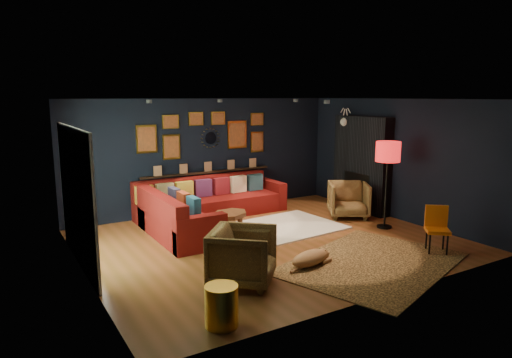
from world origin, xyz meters
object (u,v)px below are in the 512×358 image
sectional (199,208)px  gold_stool (221,306)px  coffee_table (230,217)px  armchair_left (243,253)px  pouf (219,237)px  floor_lamp (388,155)px  orange_chair (437,225)px  dog (310,255)px  armchair_right (348,198)px

sectional → gold_stool: size_ratio=6.88×
coffee_table → armchair_left: size_ratio=1.09×
armchair_left → pouf: bearing=27.1°
coffee_table → floor_lamp: size_ratio=0.55×
orange_chair → dog: (-2.30, 0.55, -0.29)m
coffee_table → gold_stool: gold_stool is taller
coffee_table → armchair_left: bearing=-113.0°
floor_lamp → sectional: bearing=144.2°
dog → floor_lamp: bearing=6.8°
floor_lamp → gold_stool: bearing=-157.7°
sectional → armchair_left: 3.29m
pouf → dog: dog is taller
armchair_left → coffee_table: bearing=18.6°
armchair_right → pouf: bearing=-140.6°
pouf → orange_chair: bearing=-34.3°
sectional → gold_stool: bearing=-110.6°
pouf → armchair_right: size_ratio=0.54×
armchair_left → gold_stool: (-0.82, -0.96, -0.20)m
coffee_table → armchair_right: 2.89m
armchair_left → armchair_right: size_ratio=1.04×
armchair_left → floor_lamp: size_ratio=0.51×
gold_stool → dog: gold_stool is taller
armchair_right → floor_lamp: floor_lamp is taller
sectional → gold_stool: sectional is taller
armchair_left → dog: (1.23, 0.02, -0.27)m
armchair_right → floor_lamp: 1.49m
coffee_table → gold_stool: size_ratio=1.98×
armchair_right → dog: size_ratio=0.83×
floor_lamp → pouf: bearing=169.5°
pouf → armchair_left: armchair_left is taller
sectional → orange_chair: sectional is taller
sectional → coffee_table: size_ratio=3.48×
gold_stool → floor_lamp: size_ratio=0.28×
sectional → armchair_right: bearing=-21.5°
armchair_left → dog: armchair_left is taller
floor_lamp → coffee_table: bearing=157.3°
coffee_table → dog: size_ratio=0.95×
gold_stool → pouf: bearing=64.2°
sectional → armchair_right: sectional is taller
armchair_left → gold_stool: size_ratio=1.81×
pouf → floor_lamp: 3.74m
orange_chair → floor_lamp: size_ratio=0.45×
sectional → dog: bearing=-81.3°
floor_lamp → armchair_left: bearing=-166.0°
sectional → orange_chair: size_ratio=4.25×
dog → armchair_left: bearing=168.1°
coffee_table → armchair_right: size_ratio=1.14×
armchair_left → floor_lamp: bearing=-34.4°
pouf → sectional: bearing=78.5°
orange_chair → dog: size_ratio=0.78×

